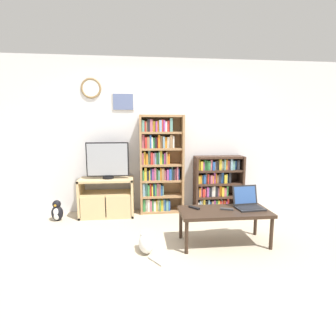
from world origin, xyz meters
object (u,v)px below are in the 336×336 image
object	(u,v)px
bookshelf_tall	(159,164)
penguin_figurine	(57,211)
remote_near_laptop	(194,208)
tv_stand	(107,197)
television	(108,160)
remote_far_from_laptop	(227,209)
cat	(146,243)
bookshelf_short	(216,183)
laptop	(248,202)
coffee_table	(224,214)

from	to	relation	value
bookshelf_tall	penguin_figurine	world-z (taller)	bookshelf_tall
remote_near_laptop	tv_stand	bearing A→B (deg)	100.62
bookshelf_tall	penguin_figurine	distance (m)	1.79
penguin_figurine	television	bearing A→B (deg)	11.45
remote_far_from_laptop	penguin_figurine	world-z (taller)	remote_far_from_laptop
tv_stand	cat	distance (m)	1.51
television	bookshelf_short	world-z (taller)	television
penguin_figurine	remote_far_from_laptop	bearing A→B (deg)	-24.10
laptop	remote_near_laptop	distance (m)	0.69
coffee_table	remote_far_from_laptop	distance (m)	0.07
remote_near_laptop	remote_far_from_laptop	xyz separation A→B (m)	(0.39, -0.10, 0.00)
bookshelf_short	cat	size ratio (longest dim) A/B	1.93
bookshelf_tall	coffee_table	distance (m)	1.60
laptop	penguin_figurine	bearing A→B (deg)	154.39
bookshelf_tall	remote_near_laptop	world-z (taller)	bookshelf_tall
tv_stand	bookshelf_short	world-z (taller)	bookshelf_short
tv_stand	bookshelf_tall	world-z (taller)	bookshelf_tall
remote_near_laptop	remote_far_from_laptop	distance (m)	0.41
cat	penguin_figurine	distance (m)	1.81
tv_stand	bookshelf_short	bearing A→B (deg)	3.65
remote_far_from_laptop	bookshelf_tall	bearing A→B (deg)	-128.23
remote_near_laptop	remote_far_from_laptop	bearing A→B (deg)	-51.72
coffee_table	laptop	world-z (taller)	laptop
penguin_figurine	bookshelf_tall	bearing A→B (deg)	10.04
remote_far_from_laptop	penguin_figurine	bearing A→B (deg)	-91.15
bookshelf_short	coffee_table	world-z (taller)	bookshelf_short
cat	penguin_figurine	xyz separation A→B (m)	(-1.36, 1.20, 0.04)
bookshelf_short	remote_far_from_laptop	bearing A→B (deg)	-100.58
bookshelf_tall	laptop	size ratio (longest dim) A/B	4.62
television	penguin_figurine	distance (m)	1.12
bookshelf_tall	penguin_figurine	xyz separation A→B (m)	(-1.63, -0.29, -0.68)
television	remote_near_laptop	xyz separation A→B (m)	(1.19, -1.12, -0.48)
tv_stand	cat	bearing A→B (deg)	-66.17
tv_stand	television	world-z (taller)	television
bookshelf_short	cat	bearing A→B (deg)	-130.53
television	bookshelf_tall	xyz separation A→B (m)	(0.84, 0.13, -0.09)
bookshelf_short	remote_near_laptop	size ratio (longest dim) A/B	6.22
laptop	remote_far_from_laptop	world-z (taller)	laptop
bookshelf_short	cat	distance (m)	1.99
laptop	tv_stand	bearing A→B (deg)	143.59
remote_far_from_laptop	television	bearing A→B (deg)	-104.65
tv_stand	television	distance (m)	0.61
tv_stand	television	bearing A→B (deg)	-9.72
coffee_table	cat	xyz separation A→B (m)	(-0.98, -0.13, -0.28)
coffee_table	cat	world-z (taller)	coffee_table
bookshelf_short	laptop	distance (m)	1.28
bookshelf_short	penguin_figurine	distance (m)	2.66
coffee_table	cat	distance (m)	1.03
remote_near_laptop	television	bearing A→B (deg)	99.98
bookshelf_tall	laptop	xyz separation A→B (m)	(1.04, -1.28, -0.33)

